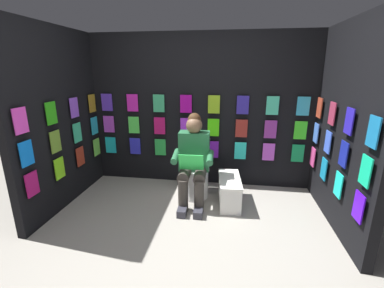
% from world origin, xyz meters
% --- Properties ---
extents(ground_plane, '(30.00, 30.00, 0.00)m').
position_xyz_m(ground_plane, '(0.00, 0.00, 0.00)').
color(ground_plane, '#9E998E').
extents(display_wall_back, '(3.38, 0.14, 2.25)m').
position_xyz_m(display_wall_back, '(-0.00, -1.77, 1.12)').
color(display_wall_back, black).
rests_on(display_wall_back, ground).
extents(display_wall_left, '(0.14, 1.72, 2.25)m').
position_xyz_m(display_wall_left, '(-1.69, -0.86, 1.12)').
color(display_wall_left, black).
rests_on(display_wall_left, ground).
extents(display_wall_right, '(0.14, 1.72, 2.25)m').
position_xyz_m(display_wall_right, '(1.69, -0.86, 1.12)').
color(display_wall_right, black).
rests_on(display_wall_right, ground).
extents(toilet, '(0.41, 0.56, 0.77)m').
position_xyz_m(toilet, '(0.01, -1.30, 0.33)').
color(toilet, white).
rests_on(toilet, ground).
extents(person_reading, '(0.53, 0.69, 1.19)m').
position_xyz_m(person_reading, '(0.01, -1.08, 0.60)').
color(person_reading, '#286B42').
rests_on(person_reading, ground).
extents(comic_longbox_near, '(0.33, 0.67, 0.36)m').
position_xyz_m(comic_longbox_near, '(-0.47, -1.09, 0.18)').
color(comic_longbox_near, white).
rests_on(comic_longbox_near, ground).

